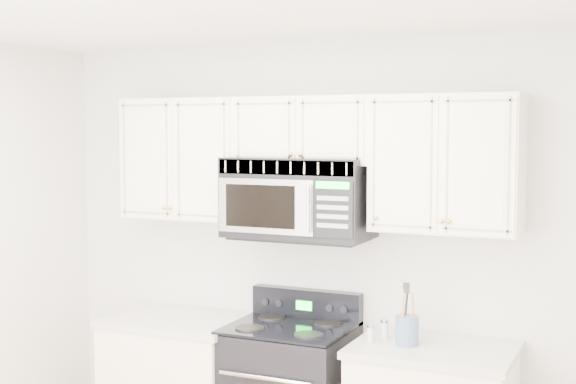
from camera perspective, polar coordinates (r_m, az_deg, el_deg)
The scene contains 6 objects.
room at distance 3.38m, azimuth -9.26°, elevation -8.95°, with size 3.51×3.51×2.61m.
upper_cabinets at distance 4.69m, azimuth 1.44°, elevation 2.69°, with size 2.44×0.37×0.75m.
microwave at distance 4.68m, azimuth 0.76°, elevation -0.39°, with size 0.84×0.47×0.47m.
utensil_crock at distance 4.42m, azimuth 8.46°, elevation -9.66°, with size 0.13×0.13×0.34m.
shaker_salt at distance 4.47m, azimuth 5.89°, elevation -9.96°, with size 0.04×0.04×0.10m.
shaker_pepper at distance 4.53m, azimuth 6.88°, elevation -9.66°, with size 0.05×0.05×0.11m.
Camera 1 is at (1.83, -2.73, 2.09)m, focal length 50.00 mm.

